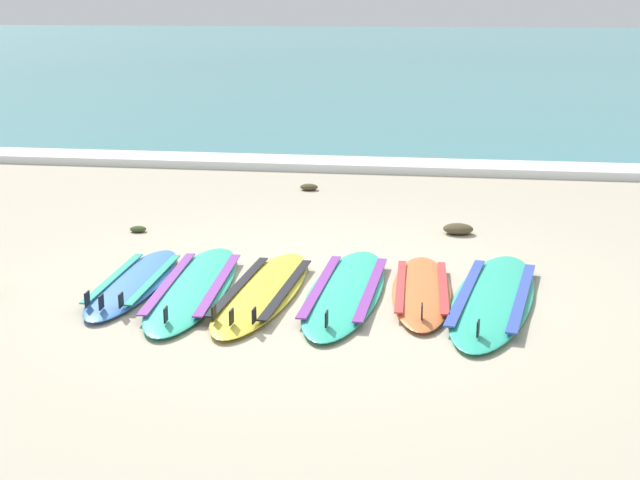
{
  "coord_description": "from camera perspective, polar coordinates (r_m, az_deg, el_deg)",
  "views": [
    {
      "loc": [
        1.03,
        -6.98,
        2.37
      ],
      "look_at": [
        -0.11,
        0.63,
        0.25
      ],
      "focal_mm": 49.66,
      "sensor_mm": 36.0,
      "label": 1
    }
  ],
  "objects": [
    {
      "name": "ground_plane",
      "position": [
        7.44,
        0.09,
        -3.17
      ],
      "size": [
        80.0,
        80.0,
        0.0
      ],
      "primitive_type": "plane",
      "color": "#B7AD93"
    },
    {
      "name": "sea",
      "position": [
        42.11,
        7.23,
        12.11
      ],
      "size": [
        80.0,
        60.0,
        0.1
      ],
      "primitive_type": "cube",
      "color": "teal",
      "rests_on": "ground"
    },
    {
      "name": "wave_foam_strip",
      "position": [
        12.67,
        3.69,
        4.84
      ],
      "size": [
        80.0,
        0.75,
        0.11
      ],
      "primitive_type": "cube",
      "color": "white",
      "rests_on": "ground"
    },
    {
      "name": "surfboard_0",
      "position": [
        7.66,
        -11.9,
        -2.67
      ],
      "size": [
        0.55,
        1.98,
        0.18
      ],
      "color": "#3875CC",
      "rests_on": "ground"
    },
    {
      "name": "surfboard_1",
      "position": [
        7.45,
        -8.14,
        -3.0
      ],
      "size": [
        0.74,
        2.38,
        0.18
      ],
      "color": "#2DB793",
      "rests_on": "ground"
    },
    {
      "name": "surfboard_2",
      "position": [
        7.29,
        -3.71,
        -3.29
      ],
      "size": [
        0.68,
        2.26,
        0.18
      ],
      "color": "yellow",
      "rests_on": "ground"
    },
    {
      "name": "surfboard_3",
      "position": [
        7.28,
        1.66,
        -3.27
      ],
      "size": [
        0.66,
        2.37,
        0.18
      ],
      "color": "#2DB793",
      "rests_on": "ground"
    },
    {
      "name": "surfboard_4",
      "position": [
        7.33,
        6.57,
        -3.24
      ],
      "size": [
        0.55,
        1.95,
        0.18
      ],
      "color": "orange",
      "rests_on": "ground"
    },
    {
      "name": "surfboard_5",
      "position": [
        7.25,
        11.11,
        -3.66
      ],
      "size": [
        0.99,
        2.53,
        0.18
      ],
      "color": "#2DB793",
      "rests_on": "ground"
    },
    {
      "name": "seaweed_clump_near_shoreline",
      "position": [
        9.42,
        -11.64,
        0.7
      ],
      "size": [
        0.17,
        0.14,
        0.06
      ],
      "primitive_type": "ellipsoid",
      "color": "#384723",
      "rests_on": "ground"
    },
    {
      "name": "seaweed_clump_mid_sand",
      "position": [
        11.24,
        -0.71,
        3.43
      ],
      "size": [
        0.23,
        0.18,
        0.08
      ],
      "primitive_type": "ellipsoid",
      "color": "#4C4228",
      "rests_on": "ground"
    },
    {
      "name": "seaweed_clump_by_the_boards",
      "position": [
        9.25,
        8.89,
        0.72
      ],
      "size": [
        0.31,
        0.25,
        0.11
      ],
      "primitive_type": "ellipsoid",
      "color": "#4C4228",
      "rests_on": "ground"
    }
  ]
}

